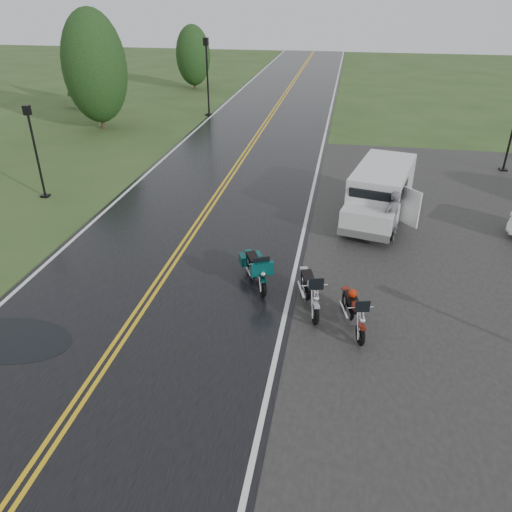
# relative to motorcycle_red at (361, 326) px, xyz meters

# --- Properties ---
(ground) EXTENTS (120.00, 120.00, 0.00)m
(ground) POSITION_rel_motorcycle_red_xyz_m (-5.70, 0.17, -0.57)
(ground) COLOR #2D471E
(ground) RESTS_ON ground
(road) EXTENTS (8.00, 100.00, 0.04)m
(road) POSITION_rel_motorcycle_red_xyz_m (-5.70, 10.17, -0.55)
(road) COLOR black
(road) RESTS_ON ground
(motorcycle_red) EXTENTS (1.16, 2.04, 1.14)m
(motorcycle_red) POSITION_rel_motorcycle_red_xyz_m (0.00, 0.00, 0.00)
(motorcycle_red) COLOR #63160B
(motorcycle_red) RESTS_ON ground
(motorcycle_teal) EXTENTS (1.48, 2.09, 1.16)m
(motorcycle_teal) POSITION_rel_motorcycle_red_xyz_m (-2.63, 1.65, 0.01)
(motorcycle_teal) COLOR #053E3C
(motorcycle_teal) RESTS_ON ground
(motorcycle_silver) EXTENTS (1.28, 2.22, 1.24)m
(motorcycle_silver) POSITION_rel_motorcycle_red_xyz_m (-1.12, 0.64, 0.05)
(motorcycle_silver) COLOR #9A9AA1
(motorcycle_silver) RESTS_ON ground
(van_white) EXTENTS (2.93, 5.26, 1.95)m
(van_white) POSITION_rel_motorcycle_red_xyz_m (-0.46, 6.23, 0.41)
(van_white) COLOR silver
(van_white) RESTS_ON ground
(person_at_van) EXTENTS (0.78, 0.77, 1.80)m
(person_at_van) POSITION_rel_motorcycle_red_xyz_m (0.96, 5.70, 0.33)
(person_at_van) COLOR #504F54
(person_at_van) RESTS_ON ground
(lamp_post_near_left) EXTENTS (0.32, 0.32, 3.69)m
(lamp_post_near_left) POSITION_rel_motorcycle_red_xyz_m (-12.58, 7.43, 1.28)
(lamp_post_near_left) COLOR black
(lamp_post_near_left) RESTS_ON ground
(lamp_post_far_left) EXTENTS (0.41, 0.41, 4.80)m
(lamp_post_far_left) POSITION_rel_motorcycle_red_xyz_m (-9.74, 22.55, 1.83)
(lamp_post_far_left) COLOR black
(lamp_post_far_left) RESTS_ON ground
(tree_left_mid) EXTENTS (3.62, 3.62, 5.65)m
(tree_left_mid) POSITION_rel_motorcycle_red_xyz_m (-15.11, 18.13, 2.26)
(tree_left_mid) COLOR #1E3D19
(tree_left_mid) RESTS_ON ground
(tree_left_far) EXTENTS (2.74, 2.74, 4.21)m
(tree_left_far) POSITION_rel_motorcycle_red_xyz_m (-13.35, 31.52, 1.54)
(tree_left_far) COLOR #1E3D19
(tree_left_far) RESTS_ON ground
(pine_left_far) EXTENTS (2.34, 2.34, 4.88)m
(pine_left_far) POSITION_rel_motorcycle_red_xyz_m (-18.98, 23.62, 1.87)
(pine_left_far) COLOR #1E3D19
(pine_left_far) RESTS_ON ground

